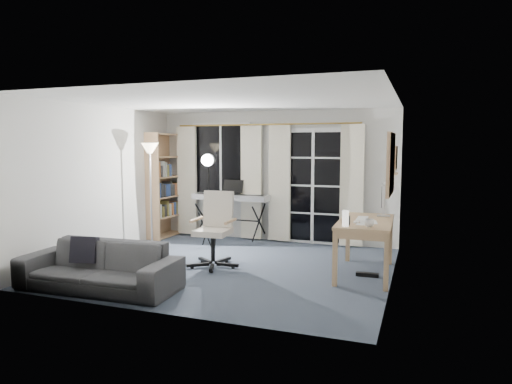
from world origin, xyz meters
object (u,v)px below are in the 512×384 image
sofa (99,258)px  keyboard_piano (231,198)px  mug (369,222)px  studio_light (208,171)px  office_chair (216,222)px  bookshelf (164,188)px  torchiere_lamp (150,164)px  desk (365,227)px  monitor (384,197)px

sofa → keyboard_piano: bearing=80.9°
keyboard_piano → mug: 3.35m
studio_light → office_chair: (0.61, -1.00, -0.69)m
bookshelf → torchiere_lamp: (0.35, -0.98, 0.50)m
torchiere_lamp → studio_light: (0.91, 0.37, -0.12)m
bookshelf → torchiere_lamp: bookshelf is taller
torchiere_lamp → sofa: 2.52m
desk → mug: 0.53m
torchiere_lamp → monitor: size_ratio=3.33×
torchiere_lamp → office_chair: torchiere_lamp is taller
torchiere_lamp → keyboard_piano: torchiere_lamp is taller
bookshelf → monitor: size_ratio=3.70×
keyboard_piano → desk: 3.00m
keyboard_piano → desk: bearing=-28.3°
studio_light → bookshelf: bearing=137.9°
bookshelf → sofa: bearing=-70.2°
office_chair → sofa: bearing=-121.6°
desk → sofa: size_ratio=0.71×
studio_light → sofa: 2.74m
mug → desk: bearing=101.3°
monitor → mug: (-0.10, -0.95, -0.22)m
torchiere_lamp → desk: bearing=-6.1°
desk → mug: (0.10, -0.50, 0.15)m
torchiere_lamp → mug: size_ratio=14.66×
torchiere_lamp → monitor: bearing=0.9°
studio_light → desk: studio_light is taller
keyboard_piano → studio_light: 0.88m
studio_light → sofa: size_ratio=0.83×
monitor → desk: bearing=-115.4°
office_chair → mug: (2.24, -0.27, 0.17)m
desk → monitor: bearing=64.6°
desk → sofa: bearing=-150.8°
bookshelf → keyboard_piano: bookshelf is taller
desk → sofa: (-2.99, -1.80, -0.27)m
desk → monitor: (0.20, 0.45, 0.38)m
studio_light → desk: (2.74, -0.76, -0.67)m
bookshelf → desk: bearing=-16.9°
monitor → mug: size_ratio=4.40×
sofa → torchiere_lamp: bearing=104.3°
desk → torchiere_lamp: bearing=172.1°
office_chair → mug: size_ratio=8.89×
mug → sofa: (-3.09, -1.30, -0.43)m
keyboard_piano → office_chair: size_ratio=1.33×
sofa → bookshelf: bearing=105.2°
torchiere_lamp → desk: size_ratio=1.27×
sofa → mug: bearing=20.2°
desk → studio_light: bearing=162.6°
office_chair → desk: size_ratio=0.77×
studio_light → monitor: (2.94, -0.31, -0.30)m
bookshelf → studio_light: (1.26, -0.61, 0.38)m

